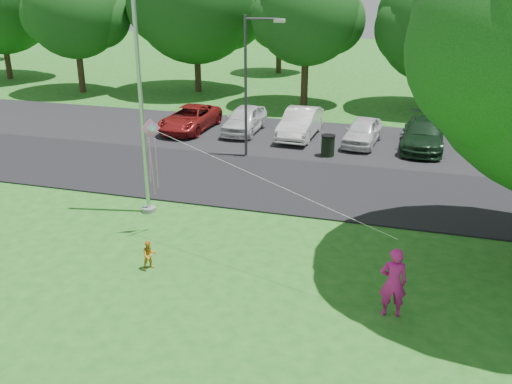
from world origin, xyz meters
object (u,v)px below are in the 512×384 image
(street_lamp, at_px, (251,74))
(woman, at_px, (393,282))
(kite, at_px, (157,144))
(flagpole, at_px, (140,96))
(trash_can, at_px, (328,146))
(child_yellow, at_px, (149,255))

(street_lamp, bearing_deg, woman, -64.90)
(kite, bearing_deg, woman, -51.91)
(flagpole, xyz_separation_m, trash_can, (5.08, 8.00, -3.64))
(street_lamp, relative_size, trash_can, 6.05)
(trash_can, bearing_deg, woman, -73.41)
(street_lamp, bearing_deg, kite, -99.33)
(trash_can, xyz_separation_m, kite, (-3.78, -9.62, 2.56))
(kite, bearing_deg, trash_can, 36.00)
(trash_can, xyz_separation_m, child_yellow, (-3.19, -11.77, -0.08))
(woman, height_order, kite, kite)
(child_yellow, xyz_separation_m, kite, (-0.58, 2.15, 2.64))
(trash_can, bearing_deg, street_lamp, -164.96)
(woman, xyz_separation_m, kite, (-7.42, 2.60, 2.15))
(child_yellow, relative_size, kite, 0.11)
(flagpole, relative_size, child_yellow, 11.41)
(flagpole, distance_m, trash_can, 10.15)
(flagpole, xyz_separation_m, kite, (1.30, -1.62, -1.08))
(flagpole, height_order, trash_can, flagpole)
(trash_can, bearing_deg, kite, -111.43)
(woman, bearing_deg, kite, -28.99)
(flagpole, relative_size, kite, 1.26)
(child_yellow, bearing_deg, trash_can, 32.32)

